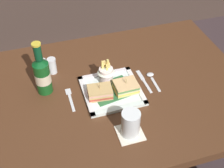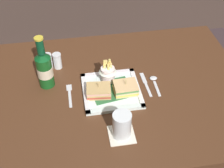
{
  "view_description": "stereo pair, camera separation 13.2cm",
  "coord_description": "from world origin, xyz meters",
  "px_view_note": "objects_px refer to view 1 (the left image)",
  "views": [
    {
      "loc": [
        -0.29,
        -0.94,
        1.67
      ],
      "look_at": [
        -0.0,
        -0.01,
        0.77
      ],
      "focal_mm": 48.44,
      "sensor_mm": 36.0,
      "label": 1
    },
    {
      "loc": [
        -0.16,
        -0.97,
        1.67
      ],
      "look_at": [
        -0.0,
        -0.01,
        0.77
      ],
      "focal_mm": 48.44,
      "sensor_mm": 36.0,
      "label": 2
    }
  ],
  "objects_px": {
    "pepper_shaker": "(52,67)",
    "sandwich_half_left": "(100,92)",
    "salt_shaker": "(43,68)",
    "square_plate": "(112,91)",
    "dining_table": "(112,103)",
    "fries_cup": "(106,72)",
    "beer_bottle": "(42,74)",
    "knife": "(143,80)",
    "fork": "(70,98)",
    "spoon": "(152,77)",
    "sandwich_half_right": "(126,87)",
    "water_glass": "(131,125)"
  },
  "relations": [
    {
      "from": "pepper_shaker",
      "to": "sandwich_half_left",
      "type": "bearing_deg",
      "value": -53.7
    },
    {
      "from": "salt_shaker",
      "to": "square_plate",
      "type": "bearing_deg",
      "value": -37.83
    },
    {
      "from": "dining_table",
      "to": "fries_cup",
      "type": "bearing_deg",
      "value": 104.72
    },
    {
      "from": "dining_table",
      "to": "sandwich_half_left",
      "type": "distance_m",
      "value": 0.14
    },
    {
      "from": "beer_bottle",
      "to": "knife",
      "type": "bearing_deg",
      "value": -8.52
    },
    {
      "from": "fork",
      "to": "beer_bottle",
      "type": "bearing_deg",
      "value": 139.59
    },
    {
      "from": "square_plate",
      "to": "spoon",
      "type": "height_order",
      "value": "square_plate"
    },
    {
      "from": "sandwich_half_right",
      "to": "knife",
      "type": "relative_size",
      "value": 0.63
    },
    {
      "from": "water_glass",
      "to": "knife",
      "type": "xyz_separation_m",
      "value": [
        0.16,
        0.27,
        -0.05
      ]
    },
    {
      "from": "spoon",
      "to": "pepper_shaker",
      "type": "height_order",
      "value": "pepper_shaker"
    },
    {
      "from": "salt_shaker",
      "to": "pepper_shaker",
      "type": "distance_m",
      "value": 0.04
    },
    {
      "from": "square_plate",
      "to": "salt_shaker",
      "type": "relative_size",
      "value": 3.06
    },
    {
      "from": "sandwich_half_right",
      "to": "sandwich_half_left",
      "type": "bearing_deg",
      "value": 180.0
    },
    {
      "from": "beer_bottle",
      "to": "salt_shaker",
      "type": "xyz_separation_m",
      "value": [
        0.01,
        0.12,
        -0.06
      ]
    },
    {
      "from": "knife",
      "to": "salt_shaker",
      "type": "relative_size",
      "value": 1.96
    },
    {
      "from": "pepper_shaker",
      "to": "spoon",
      "type": "bearing_deg",
      "value": -22.13
    },
    {
      "from": "spoon",
      "to": "water_glass",
      "type": "bearing_deg",
      "value": -126.55
    },
    {
      "from": "sandwich_half_left",
      "to": "water_glass",
      "type": "bearing_deg",
      "value": -75.26
    },
    {
      "from": "square_plate",
      "to": "salt_shaker",
      "type": "xyz_separation_m",
      "value": [
        -0.27,
        0.21,
        0.03
      ]
    },
    {
      "from": "sandwich_half_right",
      "to": "beer_bottle",
      "type": "relative_size",
      "value": 0.4
    },
    {
      "from": "fork",
      "to": "pepper_shaker",
      "type": "height_order",
      "value": "pepper_shaker"
    },
    {
      "from": "square_plate",
      "to": "beer_bottle",
      "type": "bearing_deg",
      "value": 161.24
    },
    {
      "from": "fries_cup",
      "to": "spoon",
      "type": "xyz_separation_m",
      "value": [
        0.21,
        -0.03,
        -0.06
      ]
    },
    {
      "from": "sandwich_half_right",
      "to": "water_glass",
      "type": "xyz_separation_m",
      "value": [
        -0.06,
        -0.22,
        0.02
      ]
    },
    {
      "from": "dining_table",
      "to": "water_glass",
      "type": "xyz_separation_m",
      "value": [
        -0.01,
        -0.26,
        0.14
      ]
    },
    {
      "from": "beer_bottle",
      "to": "pepper_shaker",
      "type": "relative_size",
      "value": 3.22
    },
    {
      "from": "water_glass",
      "to": "pepper_shaker",
      "type": "height_order",
      "value": "water_glass"
    },
    {
      "from": "pepper_shaker",
      "to": "water_glass",
      "type": "bearing_deg",
      "value": -63.33
    },
    {
      "from": "spoon",
      "to": "salt_shaker",
      "type": "xyz_separation_m",
      "value": [
        -0.48,
        0.18,
        0.03
      ]
    },
    {
      "from": "knife",
      "to": "pepper_shaker",
      "type": "xyz_separation_m",
      "value": [
        -0.39,
        0.18,
        0.03
      ]
    },
    {
      "from": "dining_table",
      "to": "fries_cup",
      "type": "distance_m",
      "value": 0.16
    },
    {
      "from": "beer_bottle",
      "to": "water_glass",
      "type": "bearing_deg",
      "value": -50.29
    },
    {
      "from": "sandwich_half_left",
      "to": "fries_cup",
      "type": "xyz_separation_m",
      "value": [
        0.05,
        0.08,
        0.03
      ]
    },
    {
      "from": "fries_cup",
      "to": "fork",
      "type": "bearing_deg",
      "value": -163.81
    },
    {
      "from": "square_plate",
      "to": "fries_cup",
      "type": "height_order",
      "value": "fries_cup"
    },
    {
      "from": "dining_table",
      "to": "pepper_shaker",
      "type": "xyz_separation_m",
      "value": [
        -0.24,
        0.2,
        0.12
      ]
    },
    {
      "from": "sandwich_half_right",
      "to": "knife",
      "type": "xyz_separation_m",
      "value": [
        0.1,
        0.05,
        -0.03
      ]
    },
    {
      "from": "sandwich_half_right",
      "to": "fries_cup",
      "type": "distance_m",
      "value": 0.11
    },
    {
      "from": "fries_cup",
      "to": "spoon",
      "type": "distance_m",
      "value": 0.22
    },
    {
      "from": "salt_shaker",
      "to": "knife",
      "type": "bearing_deg",
      "value": -22.75
    },
    {
      "from": "fork",
      "to": "sandwich_half_right",
      "type": "bearing_deg",
      "value": -7.66
    },
    {
      "from": "fries_cup",
      "to": "beer_bottle",
      "type": "relative_size",
      "value": 0.46
    },
    {
      "from": "sandwich_half_right",
      "to": "spoon",
      "type": "height_order",
      "value": "sandwich_half_right"
    },
    {
      "from": "dining_table",
      "to": "pepper_shaker",
      "type": "relative_size",
      "value": 15.79
    },
    {
      "from": "square_plate",
      "to": "beer_bottle",
      "type": "relative_size",
      "value": 0.99
    },
    {
      "from": "dining_table",
      "to": "square_plate",
      "type": "relative_size",
      "value": 4.97
    },
    {
      "from": "sandwich_half_left",
      "to": "pepper_shaker",
      "type": "xyz_separation_m",
      "value": [
        -0.17,
        0.23,
        0.0
      ]
    },
    {
      "from": "fork",
      "to": "pepper_shaker",
      "type": "distance_m",
      "value": 0.2
    },
    {
      "from": "water_glass",
      "to": "salt_shaker",
      "type": "height_order",
      "value": "water_glass"
    },
    {
      "from": "water_glass",
      "to": "fork",
      "type": "xyz_separation_m",
      "value": [
        -0.18,
        0.26,
        -0.05
      ]
    }
  ]
}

